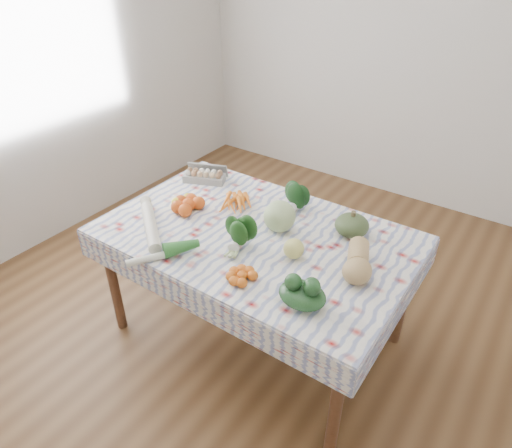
% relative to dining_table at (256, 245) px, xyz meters
% --- Properties ---
extents(ground, '(4.50, 4.50, 0.00)m').
position_rel_dining_table_xyz_m(ground, '(0.00, 0.00, -0.68)').
color(ground, '#51341B').
rests_on(ground, ground).
extents(wall_back, '(4.00, 0.04, 2.80)m').
position_rel_dining_table_xyz_m(wall_back, '(0.00, 2.25, 0.72)').
color(wall_back, silver).
rests_on(wall_back, ground).
extents(dining_table, '(1.60, 1.00, 0.75)m').
position_rel_dining_table_xyz_m(dining_table, '(0.00, 0.00, 0.00)').
color(dining_table, brown).
rests_on(dining_table, ground).
extents(tablecloth, '(1.66, 1.06, 0.01)m').
position_rel_dining_table_xyz_m(tablecloth, '(0.00, 0.00, 0.08)').
color(tablecloth, white).
rests_on(tablecloth, dining_table).
extents(egg_carton, '(0.29, 0.20, 0.07)m').
position_rel_dining_table_xyz_m(egg_carton, '(-0.62, 0.30, 0.12)').
color(egg_carton, '#979792').
rests_on(egg_carton, tablecloth).
extents(carrot_bunch, '(0.29, 0.27, 0.04)m').
position_rel_dining_table_xyz_m(carrot_bunch, '(-0.24, 0.15, 0.11)').
color(carrot_bunch, orange).
rests_on(carrot_bunch, tablecloth).
extents(kale_bunch, '(0.18, 0.17, 0.13)m').
position_rel_dining_table_xyz_m(kale_bunch, '(0.04, 0.33, 0.15)').
color(kale_bunch, '#143A15').
rests_on(kale_bunch, tablecloth).
extents(kabocha_squash, '(0.21, 0.21, 0.12)m').
position_rel_dining_table_xyz_m(kabocha_squash, '(0.43, 0.28, 0.14)').
color(kabocha_squash, '#3D502B').
rests_on(kabocha_squash, tablecloth).
extents(cabbage, '(0.21, 0.21, 0.17)m').
position_rel_dining_table_xyz_m(cabbage, '(0.09, 0.10, 0.17)').
color(cabbage, '#A4C07F').
rests_on(cabbage, tablecloth).
extents(butternut_squash, '(0.23, 0.32, 0.14)m').
position_rel_dining_table_xyz_m(butternut_squash, '(0.58, 0.01, 0.15)').
color(butternut_squash, tan).
rests_on(butternut_squash, tablecloth).
extents(orange_cluster, '(0.26, 0.26, 0.08)m').
position_rel_dining_table_xyz_m(orange_cluster, '(-0.46, -0.03, 0.12)').
color(orange_cluster, '#DE5416').
rests_on(orange_cluster, tablecloth).
extents(broccoli, '(0.19, 0.19, 0.11)m').
position_rel_dining_table_xyz_m(broccoli, '(-0.00, -0.17, 0.14)').
color(broccoli, '#184514').
rests_on(broccoli, tablecloth).
extents(mandarin_cluster, '(0.19, 0.19, 0.05)m').
position_rel_dining_table_xyz_m(mandarin_cluster, '(0.17, -0.36, 0.11)').
color(mandarin_cluster, '#D66015').
rests_on(mandarin_cluster, tablecloth).
extents(grapefruit, '(0.13, 0.13, 0.10)m').
position_rel_dining_table_xyz_m(grapefruit, '(0.28, -0.07, 0.14)').
color(grapefruit, '#D6D269').
rests_on(grapefruit, tablecloth).
extents(spinach_bag, '(0.23, 0.19, 0.10)m').
position_rel_dining_table_xyz_m(spinach_bag, '(0.48, -0.34, 0.13)').
color(spinach_bag, '#173719').
rests_on(spinach_bag, tablecloth).
extents(daikon, '(0.40, 0.34, 0.07)m').
position_rel_dining_table_xyz_m(daikon, '(-0.48, -0.31, 0.12)').
color(daikon, beige).
rests_on(daikon, tablecloth).
extents(leek, '(0.23, 0.33, 0.04)m').
position_rel_dining_table_xyz_m(leek, '(-0.26, -0.45, 0.10)').
color(leek, beige).
rests_on(leek, tablecloth).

